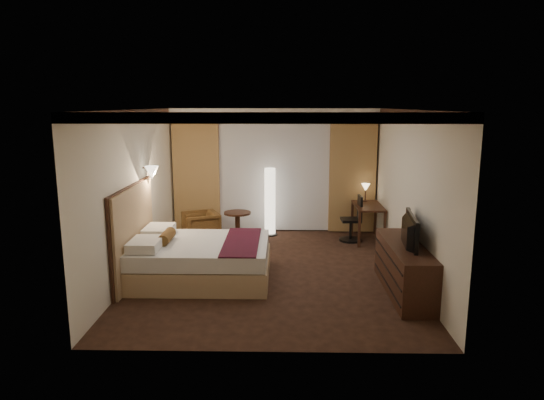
{
  "coord_description": "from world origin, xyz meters",
  "views": [
    {
      "loc": [
        0.18,
        -7.84,
        2.78
      ],
      "look_at": [
        0.0,
        0.4,
        1.15
      ],
      "focal_mm": 32.0,
      "sensor_mm": 36.0,
      "label": 1
    }
  ],
  "objects_px": {
    "desk": "(368,223)",
    "television": "(404,225)",
    "side_table": "(238,226)",
    "dresser": "(404,269)",
    "armchair": "(201,226)",
    "floor_lamp": "(270,202)",
    "office_chair": "(351,218)",
    "bed": "(202,260)"
  },
  "relations": [
    {
      "from": "armchair",
      "to": "office_chair",
      "type": "bearing_deg",
      "value": 70.2
    },
    {
      "from": "office_chair",
      "to": "television",
      "type": "bearing_deg",
      "value": -84.53
    },
    {
      "from": "floor_lamp",
      "to": "dresser",
      "type": "xyz_separation_m",
      "value": [
        2.08,
        -3.23,
        -0.36
      ]
    },
    {
      "from": "bed",
      "to": "desk",
      "type": "xyz_separation_m",
      "value": [
        3.06,
        2.33,
        0.06
      ]
    },
    {
      "from": "office_chair",
      "to": "dresser",
      "type": "relative_size",
      "value": 0.5
    },
    {
      "from": "armchair",
      "to": "dresser",
      "type": "xyz_separation_m",
      "value": [
        3.48,
        -2.64,
        0.03
      ]
    },
    {
      "from": "dresser",
      "to": "television",
      "type": "distance_m",
      "value": 0.68
    },
    {
      "from": "floor_lamp",
      "to": "dresser",
      "type": "relative_size",
      "value": 0.76
    },
    {
      "from": "armchair",
      "to": "television",
      "type": "bearing_deg",
      "value": 29.67
    },
    {
      "from": "television",
      "to": "desk",
      "type": "bearing_deg",
      "value": 7.24
    },
    {
      "from": "bed",
      "to": "armchair",
      "type": "distance_m",
      "value": 2.15
    },
    {
      "from": "side_table",
      "to": "office_chair",
      "type": "relative_size",
      "value": 0.64
    },
    {
      "from": "side_table",
      "to": "floor_lamp",
      "type": "relative_size",
      "value": 0.41
    },
    {
      "from": "side_table",
      "to": "dresser",
      "type": "bearing_deg",
      "value": -45.24
    },
    {
      "from": "side_table",
      "to": "office_chair",
      "type": "xyz_separation_m",
      "value": [
        2.34,
        0.05,
        0.17
      ]
    },
    {
      "from": "desk",
      "to": "television",
      "type": "bearing_deg",
      "value": -89.6
    },
    {
      "from": "bed",
      "to": "office_chair",
      "type": "relative_size",
      "value": 2.24
    },
    {
      "from": "bed",
      "to": "side_table",
      "type": "distance_m",
      "value": 2.27
    },
    {
      "from": "television",
      "to": "bed",
      "type": "bearing_deg",
      "value": 87.12
    },
    {
      "from": "armchair",
      "to": "side_table",
      "type": "relative_size",
      "value": 1.14
    },
    {
      "from": "office_chair",
      "to": "armchair",
      "type": "bearing_deg",
      "value": -179.02
    },
    {
      "from": "floor_lamp",
      "to": "dresser",
      "type": "bearing_deg",
      "value": -57.14
    },
    {
      "from": "armchair",
      "to": "floor_lamp",
      "type": "height_order",
      "value": "floor_lamp"
    },
    {
      "from": "desk",
      "to": "television",
      "type": "distance_m",
      "value": 2.94
    },
    {
      "from": "side_table",
      "to": "floor_lamp",
      "type": "xyz_separation_m",
      "value": [
        0.66,
        0.46,
        0.43
      ]
    },
    {
      "from": "side_table",
      "to": "television",
      "type": "distance_m",
      "value": 3.94
    },
    {
      "from": "bed",
      "to": "dresser",
      "type": "xyz_separation_m",
      "value": [
        3.11,
        -0.53,
        0.06
      ]
    },
    {
      "from": "armchair",
      "to": "dresser",
      "type": "distance_m",
      "value": 4.37
    },
    {
      "from": "bed",
      "to": "side_table",
      "type": "bearing_deg",
      "value": 80.54
    },
    {
      "from": "bed",
      "to": "desk",
      "type": "relative_size",
      "value": 1.97
    },
    {
      "from": "armchair",
      "to": "desk",
      "type": "bearing_deg",
      "value": 70.71
    },
    {
      "from": "side_table",
      "to": "desk",
      "type": "relative_size",
      "value": 0.56
    },
    {
      "from": "armchair",
      "to": "desk",
      "type": "height_order",
      "value": "desk"
    },
    {
      "from": "office_chair",
      "to": "television",
      "type": "relative_size",
      "value": 0.91
    },
    {
      "from": "desk",
      "to": "side_table",
      "type": "bearing_deg",
      "value": -177.95
    },
    {
      "from": "floor_lamp",
      "to": "desk",
      "type": "bearing_deg",
      "value": -10.23
    },
    {
      "from": "dresser",
      "to": "bed",
      "type": "bearing_deg",
      "value": 170.37
    },
    {
      "from": "floor_lamp",
      "to": "office_chair",
      "type": "distance_m",
      "value": 1.75
    },
    {
      "from": "armchair",
      "to": "floor_lamp",
      "type": "bearing_deg",
      "value": 89.75
    },
    {
      "from": "dresser",
      "to": "floor_lamp",
      "type": "bearing_deg",
      "value": 122.86
    },
    {
      "from": "dresser",
      "to": "side_table",
      "type": "bearing_deg",
      "value": 134.76
    },
    {
      "from": "office_chair",
      "to": "television",
      "type": "distance_m",
      "value": 2.89
    }
  ]
}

